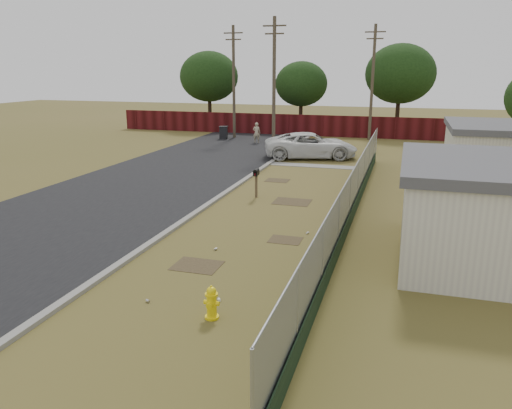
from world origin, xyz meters
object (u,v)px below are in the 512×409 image
(mailbox, at_px, (256,175))
(pedestrian, at_px, (257,133))
(trash_bin, at_px, (224,132))
(pickup_truck, at_px, (311,145))
(fire_hydrant, at_px, (212,303))

(mailbox, height_order, pedestrian, pedestrian)
(trash_bin, bearing_deg, pedestrian, -23.08)
(mailbox, distance_m, trash_bin, 19.46)
(pedestrian, bearing_deg, mailbox, 102.16)
(trash_bin, bearing_deg, mailbox, -65.26)
(pickup_truck, xyz_separation_m, pedestrian, (-5.32, 5.42, -0.03))
(fire_hydrant, bearing_deg, mailbox, 101.48)
(fire_hydrant, xyz_separation_m, pedestrian, (-7.15, 27.49, 0.41))
(pickup_truck, distance_m, trash_bin, 10.97)
(pickup_truck, height_order, trash_bin, pickup_truck)
(mailbox, distance_m, pedestrian, 16.99)
(mailbox, relative_size, trash_bin, 1.26)
(trash_bin, bearing_deg, pickup_truck, -38.41)
(fire_hydrant, distance_m, pickup_truck, 22.15)
(pickup_truck, relative_size, pedestrian, 3.72)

